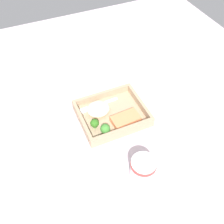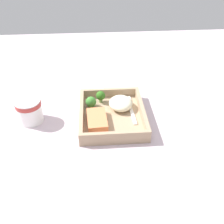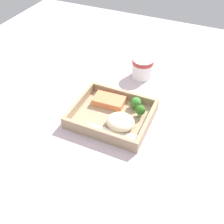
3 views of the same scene
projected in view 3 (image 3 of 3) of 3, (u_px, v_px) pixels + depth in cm
name	position (u px, v px, depth cm)	size (l,w,h in cm)	color
ground_plane	(112.00, 120.00, 84.48)	(160.00, 160.00, 2.00)	#C5B1BC
takeout_tray	(112.00, 117.00, 83.39)	(24.50, 20.57, 1.20)	tan
tray_rim	(112.00, 112.00, 81.97)	(24.50, 20.57, 2.97)	tan
salmon_fillet	(109.00, 101.00, 86.44)	(10.21, 5.89, 2.28)	#F18453
mashed_potatoes	(120.00, 122.00, 78.34)	(8.64, 7.80, 3.66)	#EDE7C4
broccoli_floret_1	(136.00, 103.00, 84.46)	(3.58, 3.58, 3.83)	#82AF66
broccoli_floret_2	(140.00, 110.00, 81.06)	(3.16, 3.16, 4.22)	#729856
fork	(115.00, 132.00, 77.42)	(15.86, 2.44, 0.44)	white
paper_cup	(142.00, 67.00, 97.94)	(7.97, 7.97, 7.60)	white
receipt_slip	(194.00, 126.00, 81.13)	(8.78, 14.18, 0.24)	white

